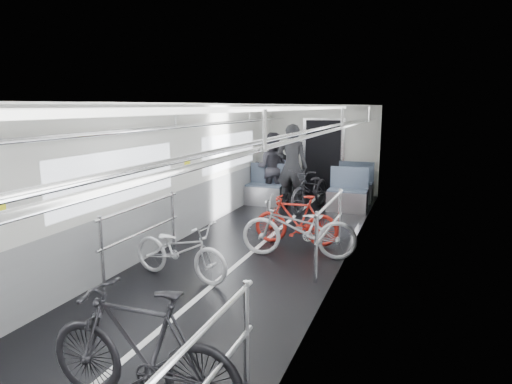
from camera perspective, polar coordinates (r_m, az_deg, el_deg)
car_shell at (r=7.65m, az=0.38°, el=1.27°), size 3.02×14.01×2.41m
bike_left_far at (r=6.48m, az=-9.47°, el=-7.15°), size 1.63×0.78×0.82m
bike_right_near at (r=3.87m, az=-14.16°, el=-18.49°), size 1.73×0.49×1.04m
bike_right_mid at (r=7.26m, az=5.38°, el=-4.53°), size 1.90×0.90×0.96m
bike_right_far at (r=7.94m, az=5.05°, el=-3.49°), size 1.49×0.51×0.88m
bike_aisle at (r=10.57m, az=6.89°, el=0.36°), size 1.02×1.98×0.99m
person_standing at (r=10.60m, az=4.51°, el=3.16°), size 0.73×0.49×1.99m
person_seated at (r=11.33m, az=1.96°, el=3.05°), size 0.96×0.81×1.74m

